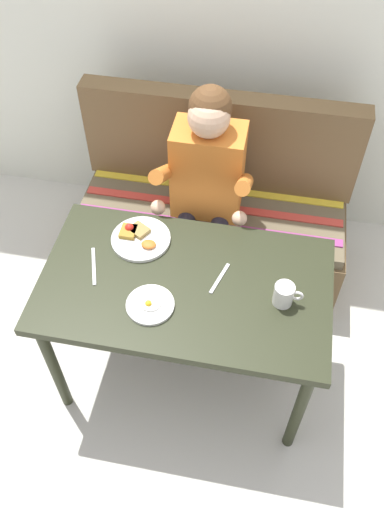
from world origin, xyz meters
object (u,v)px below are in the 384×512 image
(coffee_mug, at_px, (284,294))
(knife, at_px, (94,266))
(person, at_px, (205,183))
(couch, at_px, (213,218))
(plate_breakfast, at_px, (140,237))
(table, at_px, (185,294))
(fork, at_px, (220,278))
(plate_eggs, at_px, (150,305))

(coffee_mug, height_order, knife, coffee_mug)
(knife, bearing_deg, person, 37.93)
(couch, bearing_deg, plate_breakfast, -112.85)
(table, distance_m, person, 0.60)
(plate_breakfast, height_order, fork, plate_breakfast)
(table, relative_size, plate_eggs, 6.23)
(plate_breakfast, distance_m, knife, 0.24)
(couch, bearing_deg, knife, -117.48)
(plate_eggs, bearing_deg, coffee_mug, 12.94)
(person, xyz_separation_m, coffee_mug, (0.42, -0.61, 0.04))
(knife, bearing_deg, plate_breakfast, 31.14)
(table, distance_m, fork, 0.17)
(table, bearing_deg, plate_breakfast, 141.46)
(plate_eggs, xyz_separation_m, coffee_mug, (0.51, 0.12, 0.04))
(fork, bearing_deg, plate_eggs, -126.21)
(plate_eggs, xyz_separation_m, fork, (0.25, 0.19, -0.01))
(couch, xyz_separation_m, plate_breakfast, (-0.24, -0.57, 0.41))
(table, xyz_separation_m, plate_eggs, (-0.11, -0.14, 0.09))
(table, height_order, plate_eggs, plate_eggs)
(table, height_order, couch, couch)
(coffee_mug, xyz_separation_m, knife, (-0.79, 0.03, -0.05))
(couch, relative_size, fork, 8.47)
(plate_eggs, distance_m, knife, 0.32)
(person, xyz_separation_m, plate_breakfast, (-0.22, -0.40, 0.00))
(table, xyz_separation_m, coffee_mug, (0.40, -0.02, 0.13))
(plate_eggs, bearing_deg, table, 51.60)
(couch, distance_m, plate_eggs, 1.00)
(table, bearing_deg, knife, 178.76)
(knife, bearing_deg, plate_eggs, -47.49)
(fork, bearing_deg, knife, -159.16)
(plate_eggs, bearing_deg, plate_breakfast, 111.02)
(person, height_order, fork, person)
(table, relative_size, plate_breakfast, 4.62)
(plate_eggs, xyz_separation_m, knife, (-0.28, 0.15, -0.01))
(plate_breakfast, relative_size, knife, 1.30)
(table, xyz_separation_m, fork, (0.14, 0.04, 0.08))
(table, relative_size, person, 0.99)
(fork, distance_m, knife, 0.53)
(plate_breakfast, distance_m, fork, 0.41)
(person, relative_size, plate_breakfast, 4.67)
(plate_breakfast, bearing_deg, fork, -21.45)
(table, xyz_separation_m, person, (-0.02, 0.59, 0.09))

